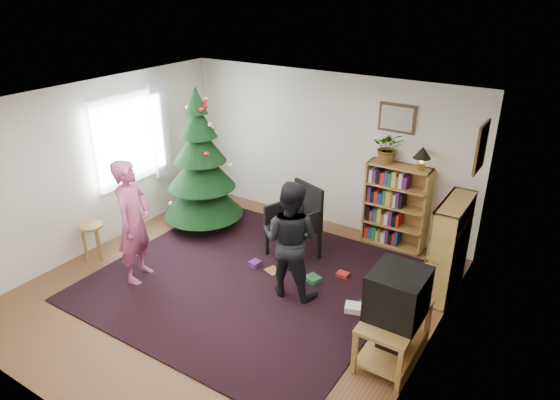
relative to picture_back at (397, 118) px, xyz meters
The scene contains 23 objects.
floor 3.35m from the picture_back, 114.92° to the right, with size 5.00×5.00×0.00m, color brown.
ceiling 2.78m from the picture_back, 114.92° to the right, with size 5.00×5.00×0.00m, color white.
wall_back 1.35m from the picture_back, behind, with size 5.00×0.02×2.50m, color silver.
wall_front 5.15m from the picture_back, 103.02° to the right, with size 5.00×0.02×2.50m, color silver.
wall_left 4.47m from the picture_back, 145.86° to the right, with size 0.02×5.00×2.50m, color silver.
wall_right 2.90m from the picture_back, 61.39° to the right, with size 0.02×5.00×2.50m, color silver.
rug 3.13m from the picture_back, 117.87° to the right, with size 3.80×3.60×0.02m, color black.
window_pane 4.10m from the picture_back, 152.62° to the right, with size 0.04×1.20×1.40m, color silver.
curtain 3.79m from the picture_back, 161.83° to the right, with size 0.06×0.35×1.60m, color silver.
picture_back is the anchor object (origin of this frame).
picture_right 1.51m from the picture_back, 28.69° to the right, with size 0.03×0.50×0.60m.
christmas_tree 3.12m from the picture_back, 154.82° to the right, with size 1.28×1.28×2.33m.
bookshelf_back 1.30m from the picture_back, 39.56° to the right, with size 0.95×0.30×1.30m.
bookshelf_right 2.01m from the picture_back, 39.53° to the right, with size 0.30×0.95×1.30m.
tv_stand 3.19m from the picture_back, 67.06° to the right, with size 0.54×0.98×0.55m.
crt_tv 2.97m from the picture_back, 67.12° to the right, with size 0.56×0.60×0.53m.
armchair 2.03m from the picture_back, 127.62° to the right, with size 0.79×0.81×1.11m.
stool 4.70m from the picture_back, 138.88° to the right, with size 0.34×0.34×0.57m.
person_standing 3.95m from the picture_back, 129.81° to the right, with size 0.63×0.41×1.72m, color #B04670.
person_by_chair 2.45m from the picture_back, 103.40° to the right, with size 0.77×0.60×1.58m, color black.
potted_plant 0.43m from the picture_back, 105.15° to the right, with size 0.43×0.37×0.48m, color gray.
table_lamp 0.64m from the picture_back, 16.24° to the right, with size 0.25×0.25×0.34m.
floor_clutter 2.59m from the picture_back, 96.34° to the right, with size 1.96×0.83×0.08m.
Camera 1 is at (3.51, -4.34, 3.82)m, focal length 32.00 mm.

